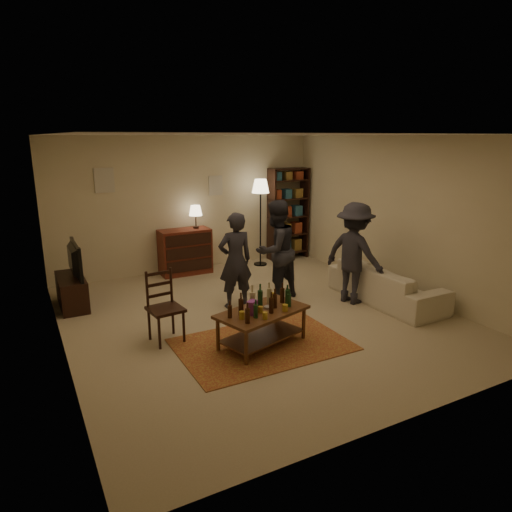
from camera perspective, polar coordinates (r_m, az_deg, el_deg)
floor at (r=7.05m, az=0.27°, el=-7.58°), size 6.00×6.00×0.00m
room_shell at (r=9.11m, az=-12.44°, el=8.93°), size 6.00×6.00×6.00m
rug at (r=6.16m, az=0.76°, el=-10.97°), size 2.20×1.50×0.01m
coffee_table at (r=5.99m, az=0.75°, el=-7.34°), size 1.32×0.96×0.83m
dining_chair at (r=6.24m, az=-11.50°, el=-5.85°), size 0.47×0.47×0.98m
tv_stand at (r=7.92m, az=-22.08°, el=-3.23°), size 0.40×1.00×1.06m
dresser at (r=9.21m, az=-8.80°, el=0.71°), size 1.00×0.50×1.36m
bookshelf at (r=10.19m, az=4.02°, el=5.40°), size 0.90×0.34×2.02m
floor_lamp at (r=9.53m, az=0.57°, el=7.96°), size 0.36×0.36×1.83m
sofa at (r=7.89m, az=15.94°, el=-3.38°), size 0.81×2.08×0.61m
person_left at (r=7.23m, az=-2.60°, el=-0.57°), size 0.58×0.40×1.55m
person_right at (r=7.59m, az=2.47°, el=0.71°), size 0.96×0.83×1.68m
person_by_sofa at (r=7.60m, az=12.18°, el=0.33°), size 0.88×1.20×1.66m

